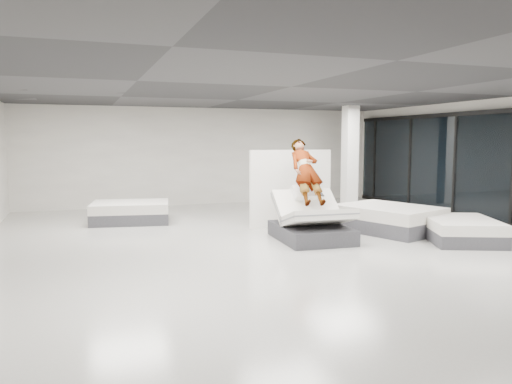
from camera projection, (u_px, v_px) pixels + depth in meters
room at (291, 167)px, 10.07m from camera, size 14.00×14.04×3.20m
hero_bed at (311, 224)px, 10.68m from camera, size 1.52×1.95×1.15m
person at (306, 183)px, 10.89m from camera, size 0.77×1.66×1.53m
remote at (322, 195)px, 10.64m from camera, size 0.06×0.15×0.08m
divider_panel at (291, 188)px, 12.33m from camera, size 2.09×0.22×1.90m
flat_bed_right_far at (389, 219)px, 11.73m from camera, size 2.28×2.61×0.60m
flat_bed_right_near at (461, 230)px, 10.57m from camera, size 1.93×2.17×0.49m
flat_bed_left_far at (131, 212)px, 13.03m from camera, size 2.16×1.77×0.53m
column at (350, 157)px, 15.63m from camera, size 0.40×0.40×3.20m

